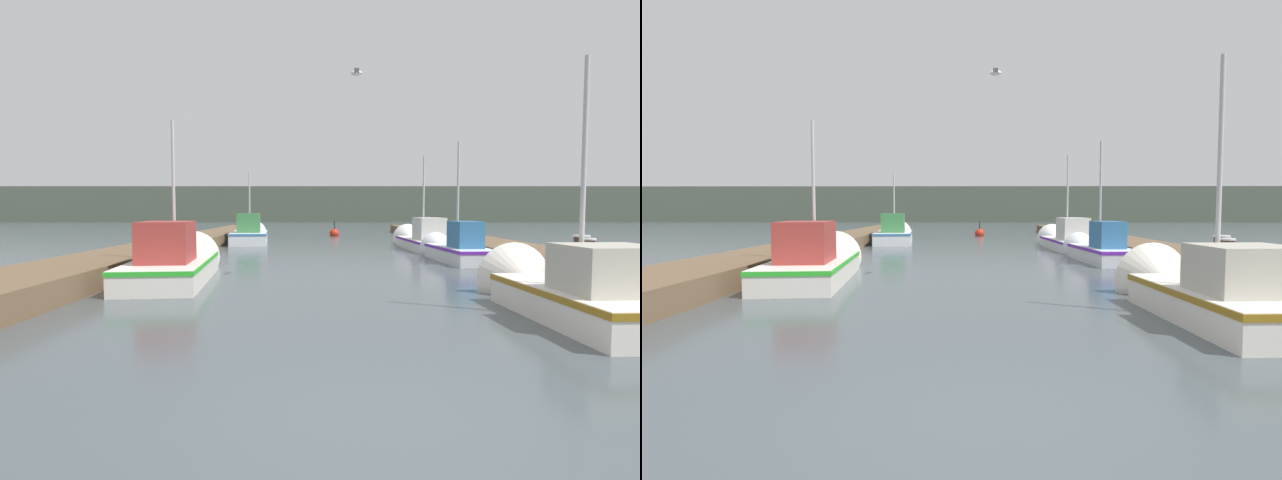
{
  "view_description": "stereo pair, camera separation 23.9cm",
  "coord_description": "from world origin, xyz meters",
  "views": [
    {
      "loc": [
        -0.44,
        -3.73,
        1.79
      ],
      "look_at": [
        -0.44,
        13.48,
        0.72
      ],
      "focal_mm": 28.0,
      "sensor_mm": 36.0,
      "label": 1
    },
    {
      "loc": [
        -0.2,
        -3.73,
        1.79
      ],
      "look_at": [
        -0.44,
        13.48,
        0.72
      ],
      "focal_mm": 28.0,
      "sensor_mm": 36.0,
      "label": 2
    }
  ],
  "objects": [
    {
      "name": "channel_buoy",
      "position": [
        0.51,
        29.36,
        0.18
      ],
      "size": [
        0.63,
        0.63,
        1.13
      ],
      "color": "red",
      "rests_on": "ground_plane"
    },
    {
      "name": "fishing_boat_3",
      "position": [
        4.23,
        19.34,
        0.39
      ],
      "size": [
        1.88,
        6.33,
        4.74
      ],
      "rotation": [
        0.0,
        0.0,
        0.04
      ],
      "color": "silver",
      "rests_on": "ground_plane"
    },
    {
      "name": "fishing_boat_2",
      "position": [
        4.28,
        13.65,
        0.4
      ],
      "size": [
        1.67,
        4.68,
        4.47
      ],
      "rotation": [
        0.0,
        0.0,
        0.08
      ],
      "color": "silver",
      "rests_on": "ground_plane"
    },
    {
      "name": "mooring_piling_0",
      "position": [
        5.09,
        21.74,
        0.69
      ],
      "size": [
        0.25,
        0.25,
        1.37
      ],
      "color": "#473523",
      "rests_on": "ground_plane"
    },
    {
      "name": "mooring_piling_2",
      "position": [
        5.43,
        7.42,
        0.61
      ],
      "size": [
        0.36,
        0.36,
        1.21
      ],
      "color": "#473523",
      "rests_on": "ground_plane"
    },
    {
      "name": "dock_left",
      "position": [
        -6.34,
        16.0,
        0.26
      ],
      "size": [
        2.29,
        40.0,
        0.52
      ],
      "color": "brown",
      "rests_on": "ground_plane"
    },
    {
      "name": "fishing_boat_0",
      "position": [
        3.81,
        4.77,
        0.39
      ],
      "size": [
        1.92,
        4.73,
        4.79
      ],
      "rotation": [
        0.0,
        0.0,
        0.05
      ],
      "color": "silver",
      "rests_on": "ground_plane"
    },
    {
      "name": "seagull_lead",
      "position": [
        0.43,
        8.41,
        5.05
      ],
      "size": [
        0.29,
        0.55,
        0.12
      ],
      "rotation": [
        0.0,
        0.0,
        4.65
      ],
      "color": "white"
    },
    {
      "name": "fishing_boat_1",
      "position": [
        -4.17,
        9.24,
        0.43
      ],
      "size": [
        2.29,
        6.02,
        4.57
      ],
      "rotation": [
        0.0,
        0.0,
        0.1
      ],
      "color": "silver",
      "rests_on": "ground_plane"
    },
    {
      "name": "fishing_boat_4",
      "position": [
        -4.17,
        22.82,
        0.45
      ],
      "size": [
        2.27,
        5.77,
        4.23
      ],
      "rotation": [
        0.0,
        0.0,
        0.09
      ],
      "color": "silver",
      "rests_on": "ground_plane"
    },
    {
      "name": "distant_shore_ridge",
      "position": [
        0.0,
        72.31,
        2.45
      ],
      "size": [
        120.0,
        16.0,
        4.89
      ],
      "color": "#4C5647",
      "rests_on": "ground_plane"
    },
    {
      "name": "dock_right",
      "position": [
        6.34,
        16.0,
        0.26
      ],
      "size": [
        2.29,
        40.0,
        0.52
      ],
      "color": "brown",
      "rests_on": "ground_plane"
    },
    {
      "name": "mooring_piling_1",
      "position": [
        5.25,
        6.81,
        0.59
      ],
      "size": [
        0.3,
        0.3,
        1.18
      ],
      "color": "#473523",
      "rests_on": "ground_plane"
    },
    {
      "name": "ground_plane",
      "position": [
        0.0,
        0.0,
        0.0
      ],
      "size": [
        200.0,
        200.0,
        0.0
      ],
      "color": "#424C51"
    }
  ]
}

